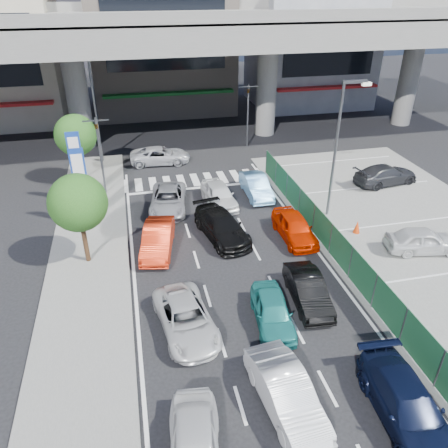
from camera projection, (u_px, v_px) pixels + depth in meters
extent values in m
plane|color=black|center=(241.00, 291.00, 20.27)|extent=(120.00, 120.00, 0.00)
cube|color=slate|center=(425.00, 241.00, 24.06)|extent=(12.00, 28.00, 0.06)
cube|color=slate|center=(89.00, 261.00, 22.29)|extent=(4.00, 30.00, 0.12)
cylinder|color=slate|center=(78.00, 99.00, 35.39)|extent=(1.80, 1.80, 8.00)
cylinder|color=slate|center=(266.00, 89.00, 38.45)|extent=(1.80, 1.80, 8.00)
cylinder|color=slate|center=(408.00, 82.00, 41.14)|extent=(1.80, 1.80, 8.00)
cube|color=slate|center=(173.00, 30.00, 34.44)|extent=(64.00, 14.00, 2.00)
cube|color=slate|center=(184.00, 19.00, 28.04)|extent=(64.00, 0.40, 0.90)
cube|color=slate|center=(163.00, 6.00, 39.55)|extent=(64.00, 0.40, 0.90)
cube|color=gray|center=(160.00, 34.00, 44.50)|extent=(14.00, 10.00, 15.00)
cube|color=#125D1F|center=(169.00, 93.00, 42.51)|extent=(12.60, 1.60, 0.25)
cube|color=black|center=(165.00, 32.00, 39.88)|extent=(11.20, 0.10, 6.75)
cube|color=slate|center=(310.00, 47.00, 47.46)|extent=(12.00, 10.00, 12.00)
cube|color=#B41618|center=(326.00, 87.00, 44.73)|extent=(10.80, 1.60, 0.25)
cube|color=black|center=(330.00, 47.00, 42.91)|extent=(9.60, 0.10, 5.40)
cylinder|color=#595B60|center=(101.00, 157.00, 27.96)|extent=(0.14, 0.14, 5.20)
cube|color=#595B60|center=(95.00, 121.00, 26.77)|extent=(1.60, 0.08, 0.08)
imported|color=black|center=(96.00, 125.00, 26.92)|extent=(0.26, 1.24, 0.50)
cylinder|color=#595B60|center=(248.00, 116.00, 36.13)|extent=(0.14, 0.14, 5.20)
cube|color=#595B60|center=(248.00, 87.00, 34.94)|extent=(1.60, 0.08, 0.08)
imported|color=black|center=(248.00, 90.00, 35.09)|extent=(0.26, 1.24, 0.50)
cylinder|color=#595B60|center=(335.00, 153.00, 24.71)|extent=(0.16, 0.16, 8.00)
cube|color=#595B60|center=(355.00, 82.00, 22.89)|extent=(1.40, 0.15, 0.15)
cube|color=silver|center=(367.00, 84.00, 23.10)|extent=(0.50, 0.22, 0.18)
cylinder|color=#595B60|center=(96.00, 111.00, 32.29)|extent=(0.16, 0.16, 8.00)
cube|color=#595B60|center=(96.00, 55.00, 30.47)|extent=(1.40, 0.15, 0.15)
cube|color=silver|center=(107.00, 57.00, 30.68)|extent=(0.50, 0.22, 0.18)
cylinder|color=#595B60|center=(85.00, 208.00, 25.12)|extent=(0.10, 0.10, 2.20)
cube|color=navy|center=(79.00, 174.00, 24.08)|extent=(0.80, 0.12, 3.00)
cube|color=white|center=(79.00, 175.00, 24.02)|extent=(0.60, 0.02, 2.40)
cylinder|color=#595B60|center=(81.00, 187.00, 27.59)|extent=(0.10, 0.10, 2.20)
cube|color=navy|center=(76.00, 156.00, 26.55)|extent=(0.80, 0.12, 3.00)
cube|color=white|center=(75.00, 156.00, 26.49)|extent=(0.60, 0.02, 2.40)
cylinder|color=#382314|center=(85.00, 242.00, 21.72)|extent=(0.24, 0.24, 2.40)
sphere|color=#184213|center=(78.00, 203.00, 20.63)|extent=(2.80, 2.80, 2.80)
cylinder|color=#382314|center=(81.00, 166.00, 30.46)|extent=(0.24, 0.24, 2.40)
sphere|color=#184213|center=(75.00, 135.00, 29.37)|extent=(2.80, 2.80, 2.80)
imported|color=silver|center=(195.00, 448.00, 12.83)|extent=(2.11, 4.11, 1.34)
imported|color=white|center=(286.00, 393.00, 14.50)|extent=(1.91, 4.32, 1.38)
imported|color=black|center=(407.00, 406.00, 14.08)|extent=(2.21, 4.77, 1.35)
imported|color=silver|center=(186.00, 319.00, 17.75)|extent=(2.56, 4.61, 1.22)
imported|color=teal|center=(272.00, 311.00, 18.11)|extent=(1.88, 3.81, 1.25)
imported|color=black|center=(308.00, 290.00, 19.30)|extent=(1.65, 3.95, 1.27)
imported|color=red|center=(158.00, 239.00, 22.95)|extent=(2.27, 4.40, 1.38)
imported|color=black|center=(222.00, 226.00, 24.11)|extent=(2.86, 5.05, 1.38)
imported|color=red|center=(295.00, 227.00, 24.02)|extent=(1.68, 4.07, 1.38)
imported|color=gray|center=(168.00, 200.00, 27.07)|extent=(2.85, 4.91, 1.29)
imported|color=silver|center=(219.00, 195.00, 27.59)|extent=(2.00, 4.18, 1.38)
imported|color=#6AADE7|center=(256.00, 186.00, 28.76)|extent=(1.45, 4.06, 1.34)
imported|color=silver|center=(160.00, 156.00, 33.72)|extent=(4.70, 2.43, 1.27)
imported|color=silver|center=(424.00, 240.00, 22.79)|extent=(4.11, 2.25, 1.33)
imported|color=#28292C|center=(386.00, 175.00, 30.25)|extent=(4.85, 2.55, 1.34)
cone|color=red|center=(357.00, 227.00, 24.58)|extent=(0.42, 0.42, 0.75)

